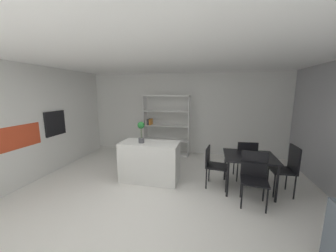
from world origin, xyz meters
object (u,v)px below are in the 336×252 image
Objects in this scene: open_bookshelf at (164,127)px; dining_table at (249,159)px; dining_chair_window_side at (288,166)px; potted_plant_on_island at (141,130)px; dining_chair_near at (254,173)px; dining_chair_island_side at (213,163)px; dining_chair_far at (246,157)px; kitchen_island at (150,161)px; built_in_oven at (55,123)px.

open_bookshelf is 2.90m from dining_table.
dining_chair_window_side reaches higher than dining_table.
potted_plant_on_island is 2.38m from dining_chair_near.
dining_table is 0.45m from dining_chair_near.
dining_chair_island_side is 1.41m from dining_chair_window_side.
dining_chair_window_side is (2.96, 0.09, -0.58)m from potted_plant_on_island.
potted_plant_on_island is 0.25× the size of open_bookshelf.
dining_chair_window_side reaches higher than dining_chair_near.
dining_chair_far reaches higher than dining_table.
potted_plant_on_island is at bearing 177.29° from dining_chair_near.
kitchen_island is 1.33× the size of dining_table.
open_bookshelf reaches higher than dining_chair_island_side.
dining_chair_near is 1.01× the size of dining_chair_far.
dining_table is at bearing 0.18° from kitchen_island.
open_bookshelf is at bearing 47.88° from dining_chair_island_side.
open_bookshelf reaches higher than dining_chair_near.
kitchen_island is at bearing -92.40° from dining_chair_window_side.
built_in_oven is 0.32× the size of open_bookshelf.
built_in_oven is 4.68m from dining_chair_far.
dining_table is at bearing 83.97° from dining_chair_far.
dining_chair_near is 0.95× the size of dining_chair_window_side.
dining_chair_island_side is at bearing 26.54° from dining_chair_far.
dining_chair_island_side is at bearing 178.91° from dining_table.
built_in_oven is at bearing -93.05° from dining_chair_window_side.
dining_chair_far is at bearing 88.93° from dining_table.
built_in_oven is 5.35m from dining_chair_window_side.
dining_chair_near is (4.61, -0.48, -0.67)m from built_in_oven.
potted_plant_on_island is 1.95m from open_bookshelf.
dining_chair_island_side is (1.56, 0.09, -0.65)m from potted_plant_on_island.
dining_chair_window_side is at bearing 1.66° from potted_plant_on_island.
built_in_oven is 0.62× the size of dining_chair_window_side.
open_bookshelf is at bearing 140.24° from dining_table.
dining_chair_far is (0.01, 0.45, -0.10)m from dining_table.
dining_chair_window_side reaches higher than dining_chair_island_side.
open_bookshelf is (-0.13, 1.85, 0.46)m from kitchen_island.
dining_chair_near is 0.89m from dining_chair_far.
dining_chair_near reaches higher than kitchen_island.
dining_chair_far is at bearing 12.16° from kitchen_island.
dining_chair_near is at bearing -114.44° from dining_chair_island_side.
dining_table is at bearing -39.76° from open_bookshelf.
built_in_oven is 2.35m from potted_plant_on_island.
open_bookshelf is 2.03× the size of dining_chair_near.
dining_chair_window_side is (1.40, -0.01, 0.07)m from dining_chair_island_side.
dining_table is 0.99× the size of dining_chair_window_side.
open_bookshelf reaches higher than dining_table.
open_bookshelf is 3.47m from dining_chair_window_side.
potted_plant_on_island is at bearing -90.97° from dining_chair_window_side.
potted_plant_on_island reaches higher than dining_chair_far.
dining_chair_far is (2.10, 0.45, 0.11)m from kitchen_island.
dining_table is at bearing -0.53° from built_in_oven.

